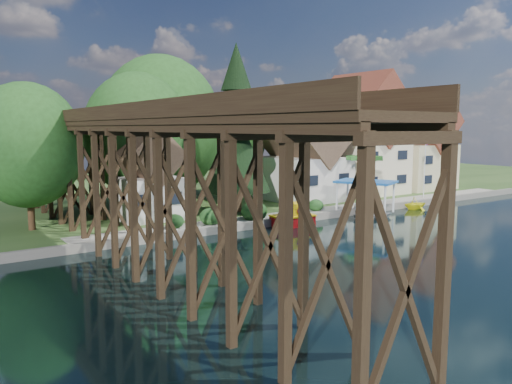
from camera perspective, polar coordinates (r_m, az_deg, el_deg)
ground at (r=37.35m, az=12.81°, el=-5.31°), size 140.00×140.00×0.00m
bank at (r=64.96m, az=-9.76°, el=0.33°), size 140.00×52.00×0.50m
seawall at (r=45.60m, az=8.85°, el=-2.53°), size 60.00×0.40×0.62m
promenade at (r=47.85m, az=9.54°, el=-1.82°), size 50.00×2.60×0.06m
trestle_bridge at (r=31.83m, az=-14.32°, el=2.22°), size 4.12×44.18×9.30m
house_left at (r=52.99m, az=5.38°, el=4.15°), size 7.64×8.64×11.02m
house_center at (r=59.45m, az=11.79°, el=5.60°), size 8.65×9.18×13.89m
house_right at (r=65.95m, az=17.53°, el=5.02°), size 8.15×8.64×12.45m
shed at (r=42.43m, az=-12.29°, el=1.44°), size 5.09×5.40×7.85m
bg_trees at (r=53.69m, az=-3.19°, el=6.50°), size 49.90×13.30×10.57m
shrubs at (r=41.13m, az=-1.10°, el=-2.22°), size 15.76×2.47×1.70m
conifer at (r=44.93m, az=-2.24°, el=6.91°), size 6.10×6.10×15.01m
palm_tree at (r=51.12m, az=12.30°, el=3.65°), size 4.42×4.42×5.07m
flagpole at (r=56.57m, az=18.77°, el=3.21°), size 0.91×0.46×6.31m
tugboat at (r=41.31m, az=4.25°, el=-2.85°), size 3.71×2.29×2.56m
boat_white_a at (r=46.03m, az=13.40°, el=-2.45°), size 4.24×3.40×0.78m
boat_canopy at (r=46.92m, az=12.37°, el=-0.99°), size 5.32×6.07×3.26m
boat_yellow at (r=52.03m, az=17.74°, el=-1.16°), size 3.02×2.74×1.37m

